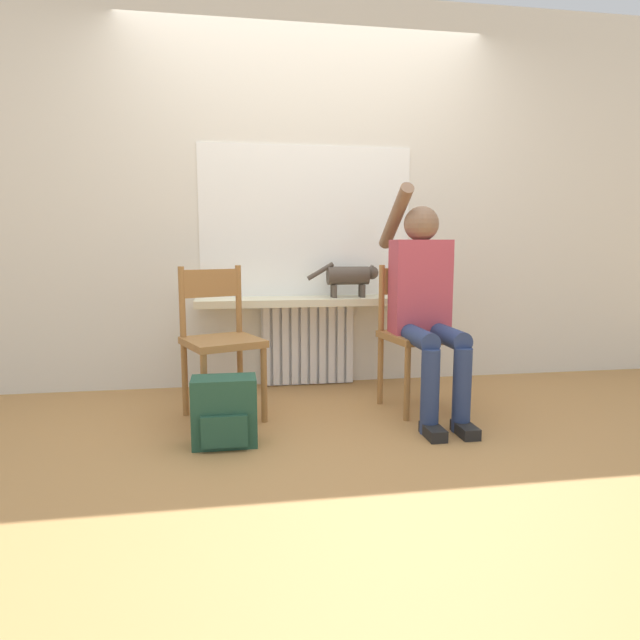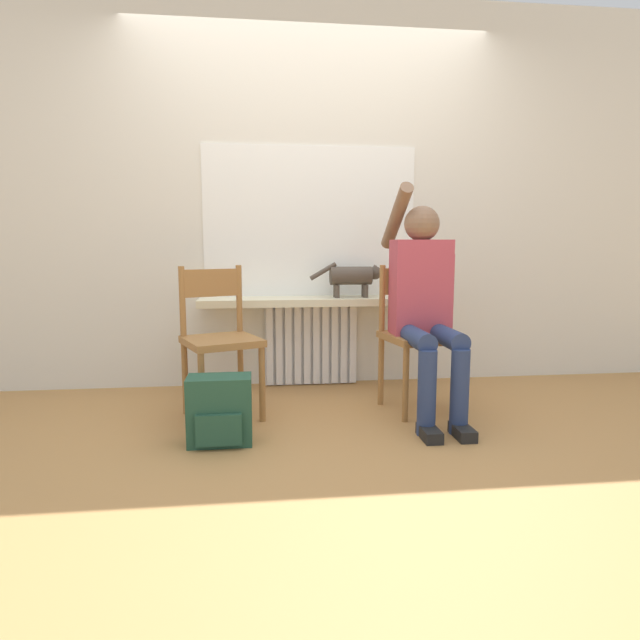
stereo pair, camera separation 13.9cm
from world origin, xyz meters
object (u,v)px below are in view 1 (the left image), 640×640
(person, at_px, (425,298))
(backpack, at_px, (224,412))
(cat, at_px, (350,276))
(chair_right, at_px, (416,333))
(chair_left, at_px, (220,338))

(person, distance_m, backpack, 1.33)
(cat, xyz_separation_m, backpack, (-0.86, -1.00, -0.62))
(cat, height_order, backpack, cat)
(person, relative_size, cat, 2.69)
(cat, bearing_deg, backpack, -130.93)
(cat, bearing_deg, chair_right, -60.62)
(cat, distance_m, backpack, 1.46)
(chair_left, relative_size, backpack, 2.53)
(chair_left, bearing_deg, backpack, -108.80)
(person, xyz_separation_m, cat, (-0.31, 0.65, 0.09))
(person, distance_m, cat, 0.72)
(chair_right, xyz_separation_m, cat, (-0.30, 0.53, 0.32))
(chair_right, relative_size, backpack, 2.53)
(chair_left, xyz_separation_m, chair_right, (1.19, 0.00, 0.00))
(chair_left, xyz_separation_m, person, (1.20, -0.11, 0.23))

